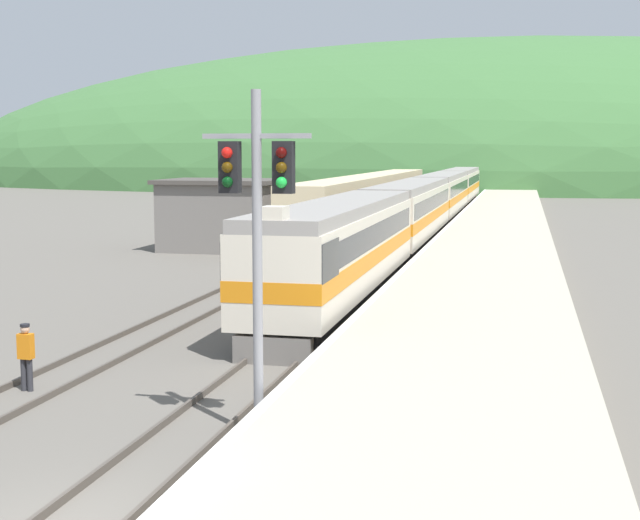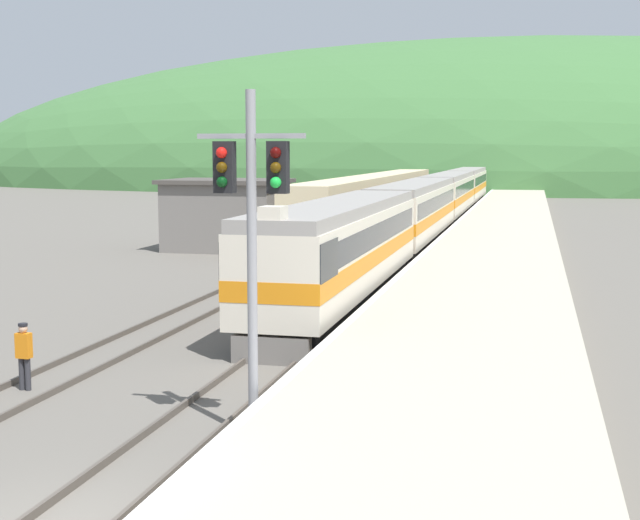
{
  "view_description": "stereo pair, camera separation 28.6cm",
  "coord_description": "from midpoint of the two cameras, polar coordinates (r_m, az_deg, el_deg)",
  "views": [
    {
      "loc": [
        6.57,
        -11.84,
        5.78
      ],
      "look_at": [
        0.28,
        15.67,
        2.33
      ],
      "focal_mm": 50.0,
      "sensor_mm": 36.0,
      "label": 1
    },
    {
      "loc": [
        6.85,
        -11.77,
        5.78
      ],
      "look_at": [
        0.28,
        15.67,
        2.33
      ],
      "focal_mm": 50.0,
      "sensor_mm": 36.0,
      "label": 2
    }
  ],
  "objects": [
    {
      "name": "distant_hills",
      "position": [
        162.38,
        11.11,
        4.79
      ],
      "size": [
        211.53,
        95.19,
        50.32
      ],
      "color": "#3D6B38",
      "rests_on": "ground"
    },
    {
      "name": "express_train_lead_car",
      "position": [
        32.9,
        1.6,
        0.65
      ],
      "size": [
        2.85,
        19.04,
        4.31
      ],
      "color": "black",
      "rests_on": "ground"
    },
    {
      "name": "platform",
      "position": [
        62.06,
        11.8,
        1.93
      ],
      "size": [
        6.47,
        140.0,
        0.99
      ],
      "color": "#B2A893",
      "rests_on": "ground"
    },
    {
      "name": "carriage_fourth",
      "position": [
        97.37,
        9.52,
        4.73
      ],
      "size": [
        2.84,
        21.07,
        3.95
      ],
      "color": "black",
      "rests_on": "ground"
    },
    {
      "name": "carriage_third",
      "position": [
        75.5,
        8.36,
        4.13
      ],
      "size": [
        2.84,
        21.07,
        3.95
      ],
      "color": "black",
      "rests_on": "ground"
    },
    {
      "name": "siding_train",
      "position": [
        68.75,
        3.72,
        3.84
      ],
      "size": [
        2.9,
        45.43,
        3.98
      ],
      "color": "black",
      "rests_on": "ground"
    },
    {
      "name": "carriage_second",
      "position": [
        53.71,
        6.25,
        3.05
      ],
      "size": [
        2.84,
        21.07,
        3.95
      ],
      "color": "black",
      "rests_on": "ground"
    },
    {
      "name": "track_main",
      "position": [
        82.28,
        8.75,
        2.91
      ],
      "size": [
        1.52,
        180.0,
        0.16
      ],
      "color": "#4C443D",
      "rests_on": "ground"
    },
    {
      "name": "track_worker",
      "position": [
        22.82,
        -18.08,
        -5.65
      ],
      "size": [
        0.37,
        0.24,
        1.65
      ],
      "color": "#2D2D33",
      "rests_on": "ground"
    },
    {
      "name": "track_siding",
      "position": [
        82.82,
        5.37,
        2.99
      ],
      "size": [
        1.52,
        180.0,
        0.16
      ],
      "color": "#4C443D",
      "rests_on": "ground"
    },
    {
      "name": "signal_mast_main",
      "position": [
        17.63,
        -3.96,
        2.98
      ],
      "size": [
        2.2,
        0.42,
        6.98
      ],
      "color": "gray",
      "rests_on": "ground"
    },
    {
      "name": "station_shed",
      "position": [
        52.83,
        -5.82,
        2.93
      ],
      "size": [
        6.96,
        5.62,
        4.16
      ],
      "color": "slate",
      "rests_on": "ground"
    }
  ]
}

